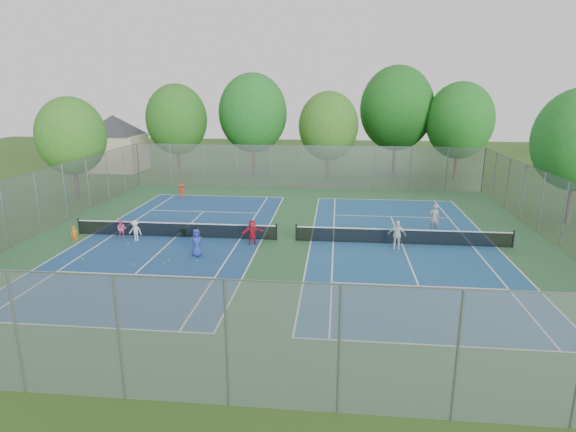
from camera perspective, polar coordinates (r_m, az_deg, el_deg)
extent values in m
plane|color=#284B17|center=(29.66, -0.20, -2.92)|extent=(120.00, 120.00, 0.00)
cube|color=#2A5931|center=(29.66, -0.20, -2.91)|extent=(32.00, 32.00, 0.01)
cube|color=navy|center=(31.15, -13.12, -2.41)|extent=(10.97, 23.77, 0.01)
cube|color=navy|center=(29.77, 13.34, -3.24)|extent=(10.97, 23.77, 0.01)
cube|color=black|center=(31.03, -13.17, -1.64)|extent=(12.87, 0.10, 0.91)
cube|color=black|center=(29.64, 13.39, -2.43)|extent=(12.87, 0.10, 0.91)
cube|color=gray|center=(44.74, 1.99, 5.80)|extent=(32.00, 0.10, 4.00)
cube|color=gray|center=(14.32, -7.28, -14.89)|extent=(32.00, 0.10, 4.00)
cube|color=gray|center=(34.64, -27.55, 1.40)|extent=(0.10, 32.00, 4.00)
cube|color=gray|center=(31.73, 29.89, -0.01)|extent=(0.10, 32.00, 4.00)
cube|color=#B7A88C|center=(58.20, -19.74, 7.06)|extent=(6.00, 5.00, 4.00)
pyramid|color=#2D2D33|center=(57.84, -20.11, 11.18)|extent=(11.03, 11.03, 2.20)
cylinder|color=#443326|center=(53.39, -12.81, 6.66)|extent=(0.36, 0.36, 3.50)
ellipsoid|color=#255C1A|center=(52.98, -13.07, 11.10)|extent=(6.40, 6.40, 7.36)
cylinder|color=#443326|center=(52.35, -4.08, 7.02)|extent=(0.36, 0.36, 3.85)
ellipsoid|color=#1B5F1E|center=(51.92, -4.18, 12.08)|extent=(7.20, 7.20, 8.28)
cylinder|color=#443326|center=(49.65, 4.71, 6.17)|extent=(0.36, 0.36, 3.15)
ellipsoid|color=#30651D|center=(49.22, 4.80, 10.58)|extent=(6.00, 6.00, 6.90)
cylinder|color=#443326|center=(52.88, 12.46, 6.98)|extent=(0.36, 0.36, 4.20)
ellipsoid|color=#185518|center=(52.45, 12.77, 12.34)|extent=(7.60, 7.60, 8.74)
cylinder|color=#443326|center=(52.01, 19.29, 5.98)|extent=(0.36, 0.36, 3.50)
ellipsoid|color=#1B5D1B|center=(51.58, 19.69, 10.61)|extent=(6.60, 6.60, 7.59)
cylinder|color=#443326|center=(44.61, -23.81, 3.95)|extent=(0.36, 0.36, 3.15)
ellipsoid|color=#2E671E|center=(44.14, -24.32, 8.63)|extent=(5.60, 5.60, 6.44)
cylinder|color=#443326|center=(38.34, 30.44, 1.81)|extent=(0.36, 0.36, 3.50)
cube|color=#174FAE|center=(32.16, -12.44, -1.60)|extent=(0.35, 0.35, 0.27)
cube|color=#217B31|center=(31.31, -12.18, -1.84)|extent=(0.28, 0.28, 0.49)
imported|color=orange|center=(31.73, -23.98, -2.03)|extent=(0.44, 0.34, 1.08)
imported|color=#E95A9A|center=(31.67, -19.11, -1.48)|extent=(0.65, 0.54, 1.19)
imported|color=silver|center=(30.89, -17.65, -1.67)|extent=(0.90, 0.60, 1.29)
imported|color=black|center=(29.40, -10.86, -2.26)|extent=(0.64, 0.28, 1.09)
imported|color=#2A3B9A|center=(27.16, -10.78, -3.14)|extent=(0.90, 0.75, 1.59)
imported|color=#B61A2B|center=(28.79, -4.25, -1.95)|extent=(1.46, 0.98, 1.51)
imported|color=red|center=(41.88, -12.44, 2.92)|extent=(0.92, 0.71, 1.26)
imported|color=gray|center=(32.54, 16.94, -0.24)|extent=(0.70, 0.47, 1.88)
imported|color=silver|center=(28.63, 12.77, -2.17)|extent=(1.05, 0.54, 1.71)
sphere|color=#CBD631|center=(26.91, -17.83, -5.49)|extent=(0.07, 0.07, 0.07)
sphere|color=gold|center=(28.81, -14.71, -3.90)|extent=(0.07, 0.07, 0.07)
sphere|color=#C3DB33|center=(24.10, -12.19, -7.50)|extent=(0.07, 0.07, 0.07)
sphere|color=gold|center=(26.67, -14.48, -5.42)|extent=(0.07, 0.07, 0.07)
sphere|color=yellow|center=(28.70, -23.17, -4.73)|extent=(0.07, 0.07, 0.07)
sphere|color=#C8E635|center=(30.55, -18.42, -3.11)|extent=(0.07, 0.07, 0.07)
sphere|color=yellow|center=(26.86, -23.93, -6.13)|extent=(0.07, 0.07, 0.07)
sphere|color=#E2EE37|center=(27.06, -13.98, -5.09)|extent=(0.07, 0.07, 0.07)
sphere|color=#D9E936|center=(26.61, -10.73, -5.25)|extent=(0.07, 0.07, 0.07)
sphere|color=#CFDD33|center=(29.20, -11.44, -3.45)|extent=(0.07, 0.07, 0.07)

